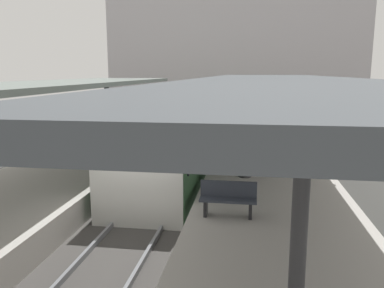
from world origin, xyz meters
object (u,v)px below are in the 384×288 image
Objects in this scene: platform_bench at (228,198)px; litter_bin at (245,165)px; platform_sign at (322,130)px; commuter_train at (177,138)px; passenger_near_bench at (268,141)px.

platform_bench reaches higher than litter_bin.
commuter_train is at bearing 152.37° from platform_sign.
commuter_train is at bearing 159.86° from passenger_near_bench.
platform_bench is 0.63× the size of platform_sign.
platform_bench is at bearing -95.34° from litter_bin.
commuter_train is 5.64× the size of platform_sign.
commuter_train reaches higher than platform_sign.
platform_sign is at bearing 7.67° from litter_bin.
litter_bin is at bearing -47.34° from commuter_train.
passenger_near_bench is (3.77, -1.38, 0.20)m from commuter_train.
litter_bin is at bearing -114.89° from passenger_near_bench.
commuter_train is 6.20m from platform_sign.
platform_bench is 1.75× the size of litter_bin.
commuter_train is 7.41m from platform_bench.
platform_bench is 0.78× the size of passenger_near_bench.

